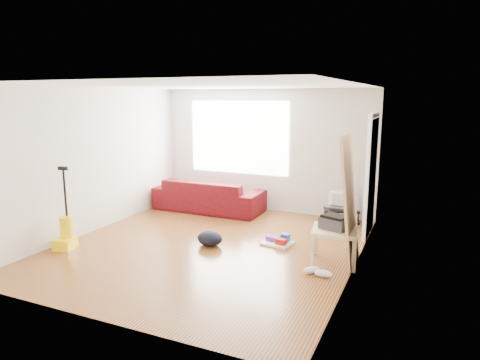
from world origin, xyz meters
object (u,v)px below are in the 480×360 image
at_px(side_table, 335,234).
at_px(vacuum, 66,234).
at_px(bucket, 213,213).
at_px(cleaning_tray, 278,241).
at_px(backpack, 210,245).
at_px(sofa, 209,210).
at_px(tv_stand, 341,215).

bearing_deg(side_table, vacuum, -164.13).
height_order(bucket, cleaning_tray, cleaning_tray).
height_order(backpack, vacuum, vacuum).
relative_size(sofa, bucket, 7.85).
relative_size(backpack, vacuum, 0.33).
distance_m(tv_stand, backpack, 2.73).
relative_size(side_table, backpack, 1.66).
distance_m(bucket, backpack, 1.95).
distance_m(sofa, vacuum, 3.10).
bearing_deg(cleaning_tray, tv_stand, 67.78).
bearing_deg(tv_stand, vacuum, -154.89).
distance_m(backpack, vacuum, 2.26).
height_order(tv_stand, cleaning_tray, tv_stand).
bearing_deg(tv_stand, cleaning_tray, -128.39).
xyz_separation_m(side_table, cleaning_tray, (-0.98, 0.42, -0.37)).
relative_size(tv_stand, bucket, 2.55).
xyz_separation_m(sofa, cleaning_tray, (2.01, -1.40, 0.05)).
xyz_separation_m(tv_stand, vacuum, (-3.65, -3.20, 0.11)).
distance_m(tv_stand, vacuum, 4.86).
height_order(sofa, vacuum, vacuum).
bearing_deg(vacuum, bucket, 52.47).
xyz_separation_m(tv_stand, bucket, (-2.53, -0.42, -0.13)).
distance_m(cleaning_tray, vacuum, 3.35).
relative_size(tv_stand, cleaning_tray, 1.49).
bearing_deg(vacuum, backpack, 11.83).
height_order(sofa, side_table, side_table).
relative_size(bucket, cleaning_tray, 0.59).
relative_size(tv_stand, vacuum, 0.57).
bearing_deg(sofa, cleaning_tray, 145.22).
relative_size(sofa, side_table, 3.22).
distance_m(sofa, side_table, 3.52).
height_order(side_table, backpack, side_table).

